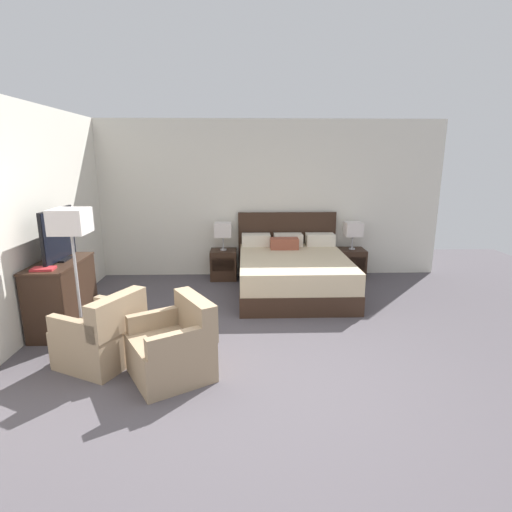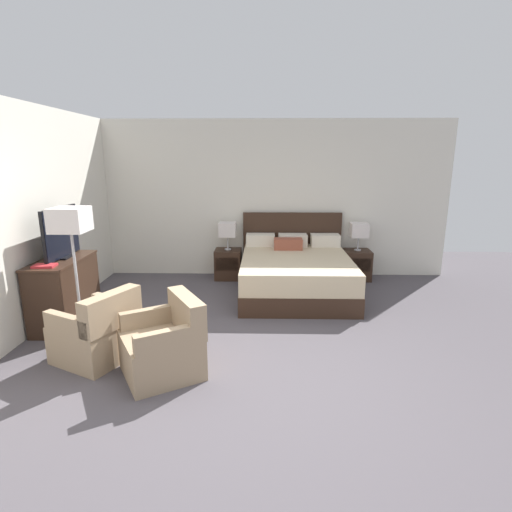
{
  "view_description": "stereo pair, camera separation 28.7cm",
  "coord_description": "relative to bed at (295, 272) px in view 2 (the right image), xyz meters",
  "views": [
    {
      "loc": [
        -0.18,
        -3.24,
        2.06
      ],
      "look_at": [
        -0.02,
        2.05,
        0.75
      ],
      "focal_mm": 28.0,
      "sensor_mm": 36.0,
      "label": 1
    },
    {
      "loc": [
        0.11,
        -3.24,
        2.06
      ],
      "look_at": [
        -0.02,
        2.05,
        0.75
      ],
      "focal_mm": 28.0,
      "sensor_mm": 36.0,
      "label": 2
    }
  ],
  "objects": [
    {
      "name": "ground_plane",
      "position": [
        -0.58,
        -2.72,
        -0.32
      ],
      "size": [
        11.18,
        11.18,
        0.0
      ],
      "primitive_type": "plane",
      "color": "#4C474C"
    },
    {
      "name": "wall_back",
      "position": [
        -0.58,
        1.03,
        1.02
      ],
      "size": [
        6.54,
        0.06,
        2.69
      ],
      "primitive_type": "cube",
      "color": "silver",
      "rests_on": "ground"
    },
    {
      "name": "wall_left",
      "position": [
        -3.28,
        -1.16,
        1.02
      ],
      "size": [
        0.06,
        5.53,
        2.69
      ],
      "primitive_type": "cube",
      "color": "silver",
      "rests_on": "ground"
    },
    {
      "name": "bed",
      "position": [
        0.0,
        0.0,
        0.0
      ],
      "size": [
        1.72,
        2.04,
        1.13
      ],
      "color": "#332116",
      "rests_on": "ground"
    },
    {
      "name": "nightstand_left",
      "position": [
        -1.11,
        0.73,
        -0.07
      ],
      "size": [
        0.45,
        0.42,
        0.51
      ],
      "color": "#332116",
      "rests_on": "ground"
    },
    {
      "name": "nightstand_right",
      "position": [
        1.12,
        0.73,
        -0.07
      ],
      "size": [
        0.45,
        0.42,
        0.51
      ],
      "color": "#332116",
      "rests_on": "ground"
    },
    {
      "name": "table_lamp_left",
      "position": [
        -1.11,
        0.73,
        0.54
      ],
      "size": [
        0.29,
        0.29,
        0.47
      ],
      "color": "#B7B7BC",
      "rests_on": "nightstand_left"
    },
    {
      "name": "table_lamp_right",
      "position": [
        1.12,
        0.73,
        0.54
      ],
      "size": [
        0.29,
        0.29,
        0.47
      ],
      "color": "#B7B7BC",
      "rests_on": "nightstand_right"
    },
    {
      "name": "dresser",
      "position": [
        -2.99,
        -1.28,
        0.11
      ],
      "size": [
        0.48,
        1.04,
        0.84
      ],
      "color": "#332116",
      "rests_on": "ground"
    },
    {
      "name": "tv",
      "position": [
        -2.98,
        -1.2,
        0.83
      ],
      "size": [
        0.18,
        0.82,
        0.63
      ],
      "color": "black",
      "rests_on": "dresser"
    },
    {
      "name": "book_red_cover",
      "position": [
        -2.99,
        -1.63,
        0.53
      ],
      "size": [
        0.25,
        0.19,
        0.03
      ],
      "primitive_type": "cube",
      "rotation": [
        0.0,
        0.0,
        0.09
      ],
      "color": "#B7282D",
      "rests_on": "dresser"
    },
    {
      "name": "armchair_by_window",
      "position": [
        -2.2,
        -2.18,
        -0.04
      ],
      "size": [
        0.92,
        0.92,
        0.76
      ],
      "color": "#9E8466",
      "rests_on": "ground"
    },
    {
      "name": "armchair_companion",
      "position": [
        -1.43,
        -2.45,
        -0.04
      ],
      "size": [
        0.94,
        0.94,
        0.76
      ],
      "color": "#9E8466",
      "rests_on": "ground"
    },
    {
      "name": "floor_lamp",
      "position": [
        -2.63,
        -1.65,
        0.98
      ],
      "size": [
        0.37,
        0.37,
        1.53
      ],
      "color": "#B7B7BC",
      "rests_on": "ground"
    }
  ]
}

